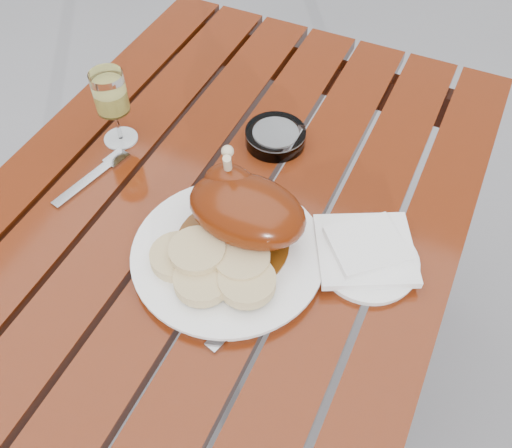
{
  "coord_description": "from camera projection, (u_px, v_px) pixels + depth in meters",
  "views": [
    {
      "loc": [
        0.33,
        -0.53,
        1.49
      ],
      "look_at": [
        0.09,
        -0.01,
        0.78
      ],
      "focal_mm": 40.0,
      "sensor_mm": 36.0,
      "label": 1
    }
  ],
  "objects": [
    {
      "name": "ground",
      "position": [
        228.0,
        393.0,
        1.54
      ],
      "size": [
        60.0,
        60.0,
        0.0
      ],
      "primitive_type": "plane",
      "color": "slate",
      "rests_on": "ground"
    },
    {
      "name": "table",
      "position": [
        222.0,
        325.0,
        1.25
      ],
      "size": [
        0.8,
        1.2,
        0.75
      ],
      "primitive_type": "cube",
      "color": "maroon",
      "rests_on": "ground"
    },
    {
      "name": "dinner_plate",
      "position": [
        228.0,
        255.0,
        0.9
      ],
      "size": [
        0.39,
        0.39,
        0.02
      ],
      "primitive_type": "cylinder",
      "rotation": [
        0.0,
        0.0,
        -0.35
      ],
      "color": "white",
      "rests_on": "table"
    },
    {
      "name": "roast_duck",
      "position": [
        244.0,
        208.0,
        0.88
      ],
      "size": [
        0.2,
        0.19,
        0.14
      ],
      "color": "#582C0A",
      "rests_on": "dinner_plate"
    },
    {
      "name": "bread_dumplings",
      "position": [
        213.0,
        266.0,
        0.85
      ],
      "size": [
        0.2,
        0.14,
        0.04
      ],
      "color": "tan",
      "rests_on": "dinner_plate"
    },
    {
      "name": "wine_glass",
      "position": [
        114.0,
        108.0,
        1.02
      ],
      "size": [
        0.07,
        0.07,
        0.15
      ],
      "primitive_type": "cylinder",
      "rotation": [
        0.0,
        0.0,
        0.2
      ],
      "color": "#DCD764",
      "rests_on": "table"
    },
    {
      "name": "side_plate",
      "position": [
        368.0,
        262.0,
        0.89
      ],
      "size": [
        0.18,
        0.18,
        0.01
      ],
      "primitive_type": "cylinder",
      "rotation": [
        0.0,
        0.0,
        0.15
      ],
      "color": "white",
      "rests_on": "table"
    },
    {
      "name": "napkin",
      "position": [
        365.0,
        250.0,
        0.89
      ],
      "size": [
        0.2,
        0.19,
        0.01
      ],
      "primitive_type": "cube",
      "rotation": [
        0.0,
        0.0,
        0.47
      ],
      "color": "white",
      "rests_on": "side_plate"
    },
    {
      "name": "ashtray",
      "position": [
        275.0,
        137.0,
        1.06
      ],
      "size": [
        0.13,
        0.13,
        0.03
      ],
      "primitive_type": "cylinder",
      "rotation": [
        0.0,
        0.0,
        -0.13
      ],
      "color": "#B2B7BC",
      "rests_on": "table"
    },
    {
      "name": "fork",
      "position": [
        88.0,
        180.0,
        1.01
      ],
      "size": [
        0.05,
        0.15,
        0.01
      ],
      "primitive_type": "cube",
      "rotation": [
        0.0,
        0.0,
        -0.21
      ],
      "color": "gray",
      "rests_on": "table"
    },
    {
      "name": "knife",
      "position": [
        259.0,
        299.0,
        0.85
      ],
      "size": [
        0.08,
        0.22,
        0.01
      ],
      "primitive_type": "cube",
      "rotation": [
        0.0,
        0.0,
        -0.27
      ],
      "color": "gray",
      "rests_on": "table"
    }
  ]
}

